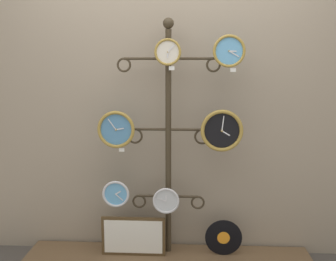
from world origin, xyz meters
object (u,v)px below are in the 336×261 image
Objects in this scene: display_stand at (168,173)px; clock_middle_right at (222,131)px; clock_top_right at (229,51)px; vinyl_record at (224,238)px; clock_bottom_left at (116,194)px; clock_top_center at (168,52)px; picture_frame at (133,236)px; clock_bottom_center at (166,201)px; clock_middle_left at (116,129)px.

display_stand reaches higher than clock_middle_right.
display_stand reaches higher than clock_top_right.
clock_middle_right is at bearing -124.37° from vinyl_record.
clock_top_right is 1.35m from clock_bottom_left.
display_stand is at bearing 91.27° from clock_top_center.
picture_frame is (-0.69, -0.04, 0.01)m from vinyl_record.
clock_bottom_center is (-0.40, 0.00, -0.54)m from clock_middle_right.
display_stand reaches higher than vinyl_record.
clock_middle_right reaches higher than clock_bottom_center.
display_stand reaches higher than picture_frame.
clock_middle_left reaches higher than vinyl_record.
display_stand is 8.94× the size of clock_bottom_left.
display_stand is at bearing 18.23° from picture_frame.
picture_frame reaches higher than vinyl_record.
picture_frame is at bearing -3.34° from clock_bottom_left.
clock_bottom_left is at bearing -177.81° from vinyl_record.
display_stand is at bearing 12.71° from clock_middle_left.
clock_top_right is at bearing 25.60° from clock_middle_right.
picture_frame is at bearing -178.57° from clock_top_center.
picture_frame is (0.13, -0.01, -0.34)m from clock_bottom_left.
clock_top_center is at bearing -88.73° from display_stand.
vinyl_record is at bearing 2.19° from clock_bottom_left.
vinyl_record is at bearing 55.63° from clock_middle_right.
clock_bottom_center is 0.39m from picture_frame.
clock_middle_right is at bearing -0.06° from clock_bottom_center.
display_stand is 6.02× the size of clock_middle_right.
display_stand is at bearing 173.58° from vinyl_record.
clock_top_center is 1.13m from clock_bottom_left.
display_stand is 0.91m from clock_top_center.
clock_top_right is (0.43, -0.00, 0.01)m from clock_top_center.
picture_frame is at bearing -0.71° from clock_middle_left.
clock_bottom_center is at bearing -3.00° from picture_frame.
clock_top_right reaches higher than clock_middle_left.
clock_top_center is at bearing -0.13° from clock_bottom_left.
clock_top_right is 1.14× the size of clock_bottom_center.
clock_middle_left is at bearing 179.29° from picture_frame.
clock_bottom_center is at bearing -2.28° from clock_middle_left.
clock_top_center is at bearing 177.02° from clock_middle_right.
display_stand is 0.21m from clock_bottom_center.
display_stand is at bearing 83.27° from clock_bottom_center.
clock_top_right is 0.81× the size of vinyl_record.
clock_middle_right is 1.08× the size of vinyl_record.
clock_bottom_left is at bearing 155.81° from clock_middle_left.
clock_top_right is 1.41m from vinyl_record.
clock_middle_left is 0.90× the size of clock_middle_right.
clock_middle_left reaches higher than clock_bottom_left.
display_stand is 0.52m from clock_middle_left.
clock_top_center is 0.83× the size of clock_top_right.
clock_bottom_left is (-0.79, 0.02, -0.50)m from clock_middle_right.
display_stand is 8.06× the size of clock_top_right.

